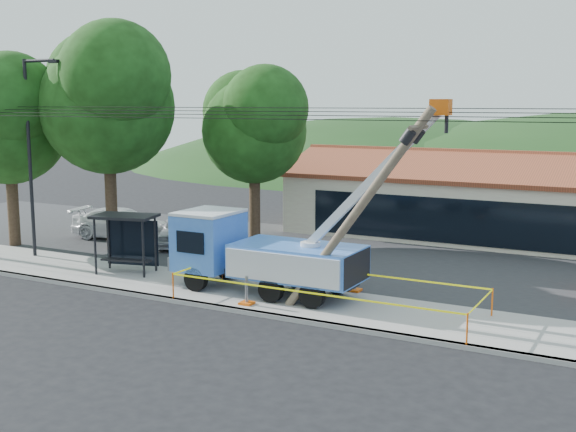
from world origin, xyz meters
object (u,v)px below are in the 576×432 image
at_px(utility_truck, 261,252).
at_px(leaning_pole, 363,202).
at_px(bus_shelter, 127,230).
at_px(car_white, 123,240).
at_px(car_silver, 182,246).

distance_m(utility_truck, leaning_pole, 5.08).
height_order(utility_truck, bus_shelter, utility_truck).
bearing_deg(car_white, car_silver, -98.91).
xyz_separation_m(leaning_pole, car_silver, (-12.64, 7.23, -3.92)).
xyz_separation_m(utility_truck, car_white, (-11.94, 6.05, -1.66)).
relative_size(utility_truck, bus_shelter, 3.69).
bearing_deg(leaning_pole, car_white, 156.56).
height_order(bus_shelter, car_white, bus_shelter).
bearing_deg(car_silver, leaning_pole, -57.71).
bearing_deg(car_silver, utility_truck, -64.91).
distance_m(bus_shelter, car_white, 8.26).
relative_size(leaning_pole, car_white, 1.30).
distance_m(utility_truck, car_silver, 10.41).
relative_size(bus_shelter, car_silver, 0.59).
relative_size(car_silver, car_white, 0.89).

